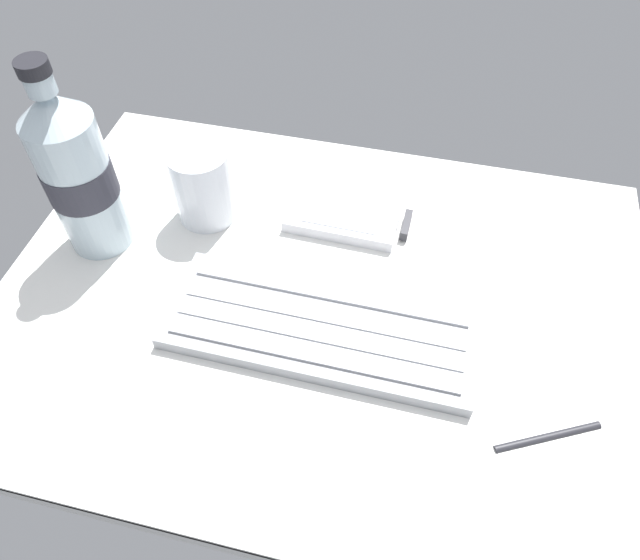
{
  "coord_description": "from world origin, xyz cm",
  "views": [
    {
      "loc": [
        7.97,
        -33.93,
        46.5
      ],
      "look_at": [
        0.0,
        0.0,
        3.0
      ],
      "focal_mm": 33.05,
      "sensor_mm": 36.0,
      "label": 1
    }
  ],
  "objects_px": {
    "keyboard": "(321,327)",
    "stylus_pen": "(549,436)",
    "handheld_device": "(350,214)",
    "juice_cup": "(203,187)",
    "water_bottle": "(77,173)"
  },
  "relations": [
    {
      "from": "keyboard",
      "to": "stylus_pen",
      "type": "relative_size",
      "value": 3.07
    },
    {
      "from": "keyboard",
      "to": "handheld_device",
      "type": "xyz_separation_m",
      "value": [
        -0.0,
        0.15,
        -0.0
      ]
    },
    {
      "from": "handheld_device",
      "to": "juice_cup",
      "type": "xyz_separation_m",
      "value": [
        -0.15,
        -0.03,
        0.03
      ]
    },
    {
      "from": "juice_cup",
      "to": "stylus_pen",
      "type": "relative_size",
      "value": 0.89
    },
    {
      "from": "keyboard",
      "to": "handheld_device",
      "type": "relative_size",
      "value": 2.25
    },
    {
      "from": "handheld_device",
      "to": "water_bottle",
      "type": "bearing_deg",
      "value": -160.87
    },
    {
      "from": "water_bottle",
      "to": "stylus_pen",
      "type": "xyz_separation_m",
      "value": [
        0.46,
        -0.12,
        -0.09
      ]
    },
    {
      "from": "juice_cup",
      "to": "stylus_pen",
      "type": "bearing_deg",
      "value": -26.75
    },
    {
      "from": "water_bottle",
      "to": "keyboard",
      "type": "bearing_deg",
      "value": -14.43
    },
    {
      "from": "keyboard",
      "to": "handheld_device",
      "type": "height_order",
      "value": "keyboard"
    },
    {
      "from": "keyboard",
      "to": "stylus_pen",
      "type": "height_order",
      "value": "keyboard"
    },
    {
      "from": "handheld_device",
      "to": "water_bottle",
      "type": "height_order",
      "value": "water_bottle"
    },
    {
      "from": "handheld_device",
      "to": "stylus_pen",
      "type": "xyz_separation_m",
      "value": [
        0.21,
        -0.21,
        -0.0
      ]
    },
    {
      "from": "handheld_device",
      "to": "juice_cup",
      "type": "relative_size",
      "value": 1.52
    },
    {
      "from": "handheld_device",
      "to": "stylus_pen",
      "type": "relative_size",
      "value": 1.36
    }
  ]
}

